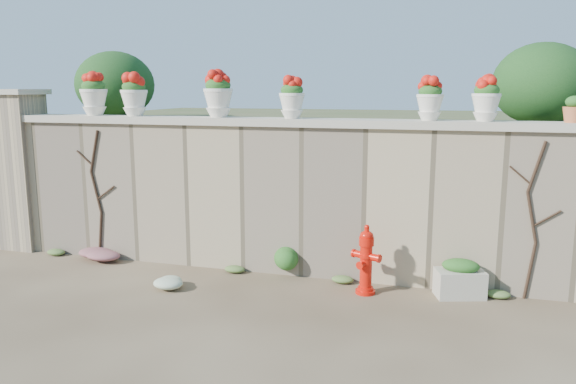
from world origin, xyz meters
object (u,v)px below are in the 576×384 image
(fire_hydrant, at_px, (366,259))
(planter_box, at_px, (460,279))
(terracotta_pot, at_px, (574,111))
(urn_pot_0, at_px, (94,94))

(fire_hydrant, height_order, planter_box, fire_hydrant)
(planter_box, relative_size, terracotta_pot, 2.16)
(planter_box, xyz_separation_m, urn_pot_0, (-5.23, 0.37, 2.18))
(fire_hydrant, height_order, urn_pot_0, urn_pot_0)
(fire_hydrant, distance_m, terracotta_pot, 2.95)
(planter_box, bearing_deg, fire_hydrant, 173.30)
(urn_pot_0, height_order, terracotta_pot, urn_pot_0)
(urn_pot_0, xyz_separation_m, terracotta_pot, (6.38, -0.00, -0.17))
(planter_box, xyz_separation_m, terracotta_pot, (1.15, 0.37, 2.02))
(urn_pot_0, bearing_deg, terracotta_pot, -0.00)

